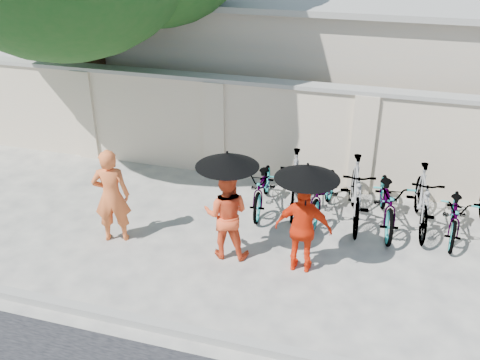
# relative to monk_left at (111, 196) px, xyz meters

# --- Properties ---
(ground) EXTENTS (80.00, 80.00, 0.00)m
(ground) POSITION_rel_monk_left_xyz_m (1.80, -0.15, -0.83)
(ground) COLOR beige
(kerb) EXTENTS (40.00, 0.16, 0.12)m
(kerb) POSITION_rel_monk_left_xyz_m (1.80, -1.85, -0.77)
(kerb) COLOR gray
(kerb) RESTS_ON ground
(compound_wall) EXTENTS (20.00, 0.30, 2.00)m
(compound_wall) POSITION_rel_monk_left_xyz_m (2.80, 3.05, 0.17)
(compound_wall) COLOR beige
(compound_wall) RESTS_ON ground
(building_behind) EXTENTS (14.00, 6.00, 3.20)m
(building_behind) POSITION_rel_monk_left_xyz_m (3.80, 6.85, 0.77)
(building_behind) COLOR tan
(building_behind) RESTS_ON ground
(monk_left) EXTENTS (0.70, 0.58, 1.65)m
(monk_left) POSITION_rel_monk_left_xyz_m (0.00, 0.00, 0.00)
(monk_left) COLOR orange
(monk_left) RESTS_ON ground
(monk_center) EXTENTS (0.79, 0.65, 1.50)m
(monk_center) POSITION_rel_monk_left_xyz_m (1.96, 0.09, -0.07)
(monk_center) COLOR #F45126
(monk_center) RESTS_ON ground
(parasol_center) EXTENTS (0.96, 0.96, 1.00)m
(parasol_center) POSITION_rel_monk_left_xyz_m (2.01, 0.01, 0.91)
(parasol_center) COLOR black
(parasol_center) RESTS_ON ground
(monk_right) EXTENTS (0.87, 0.38, 1.48)m
(monk_right) POSITION_rel_monk_left_xyz_m (3.20, 0.04, -0.09)
(monk_right) COLOR #F4310D
(monk_right) RESTS_ON ground
(parasol_right) EXTENTS (0.94, 0.94, 1.00)m
(parasol_right) POSITION_rel_monk_left_xyz_m (3.22, -0.04, 0.90)
(parasol_right) COLOR black
(parasol_right) RESTS_ON ground
(bike_0) EXTENTS (0.76, 1.77, 0.91)m
(bike_0) POSITION_rel_monk_left_xyz_m (2.13, 1.77, -0.37)
(bike_0) COLOR gray
(bike_0) RESTS_ON ground
(bike_1) EXTENTS (0.74, 1.82, 1.06)m
(bike_1) POSITION_rel_monk_left_xyz_m (2.69, 1.94, -0.30)
(bike_1) COLOR gray
(bike_1) RESTS_ON ground
(bike_2) EXTENTS (0.80, 1.91, 0.98)m
(bike_2) POSITION_rel_monk_left_xyz_m (3.26, 1.77, -0.34)
(bike_2) COLOR gray
(bike_2) RESTS_ON ground
(bike_3) EXTENTS (0.79, 1.96, 1.15)m
(bike_3) POSITION_rel_monk_left_xyz_m (3.82, 1.77, -0.25)
(bike_3) COLOR gray
(bike_3) RESTS_ON ground
(bike_4) EXTENTS (0.91, 1.99, 1.01)m
(bike_4) POSITION_rel_monk_left_xyz_m (4.39, 1.78, -0.32)
(bike_4) COLOR gray
(bike_4) RESTS_ON ground
(bike_5) EXTENTS (0.64, 1.85, 1.09)m
(bike_5) POSITION_rel_monk_left_xyz_m (4.95, 1.88, -0.28)
(bike_5) COLOR gray
(bike_5) RESTS_ON ground
(bike_6) EXTENTS (0.71, 1.69, 0.87)m
(bike_6) POSITION_rel_monk_left_xyz_m (5.52, 1.75, -0.39)
(bike_6) COLOR gray
(bike_6) RESTS_ON ground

